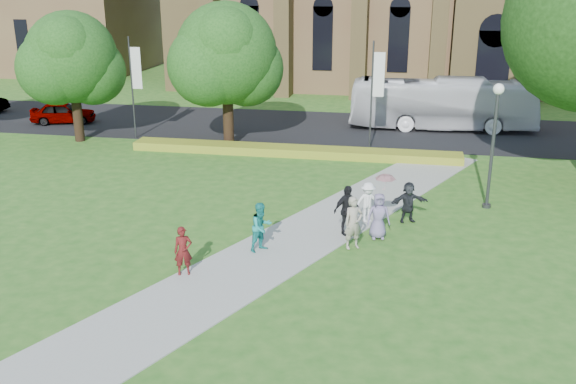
% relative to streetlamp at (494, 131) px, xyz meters
% --- Properties ---
extents(ground, '(160.00, 160.00, 0.00)m').
position_rel_streetlamp_xyz_m(ground, '(-7.50, -6.50, -3.30)').
color(ground, '#2A631D').
rests_on(ground, ground).
extents(road, '(160.00, 10.00, 0.02)m').
position_rel_streetlamp_xyz_m(road, '(-7.50, 13.50, -3.29)').
color(road, black).
rests_on(road, ground).
extents(footpath, '(15.58, 28.54, 0.04)m').
position_rel_streetlamp_xyz_m(footpath, '(-7.50, -5.50, -3.28)').
color(footpath, '#B2B2A8').
rests_on(footpath, ground).
extents(flower_hedge, '(18.00, 1.40, 0.45)m').
position_rel_streetlamp_xyz_m(flower_hedge, '(-9.50, 6.70, -3.07)').
color(flower_hedge, gold).
rests_on(flower_hedge, ground).
extents(streetlamp, '(0.44, 0.44, 5.24)m').
position_rel_streetlamp_xyz_m(streetlamp, '(0.00, 0.00, 0.00)').
color(streetlamp, '#38383D').
rests_on(streetlamp, ground).
extents(street_tree_0, '(5.20, 5.20, 7.50)m').
position_rel_streetlamp_xyz_m(street_tree_0, '(-22.50, 7.50, 1.58)').
color(street_tree_0, '#332114').
rests_on(street_tree_0, ground).
extents(street_tree_1, '(5.60, 5.60, 8.05)m').
position_rel_streetlamp_xyz_m(street_tree_1, '(-13.50, 8.00, 1.93)').
color(street_tree_1, '#332114').
rests_on(street_tree_1, ground).
extents(banner_pole_0, '(0.70, 0.10, 6.00)m').
position_rel_streetlamp_xyz_m(banner_pole_0, '(-5.39, 8.70, 0.09)').
color(banner_pole_0, '#38383D').
rests_on(banner_pole_0, ground).
extents(banner_pole_1, '(0.70, 0.10, 6.00)m').
position_rel_streetlamp_xyz_m(banner_pole_1, '(-19.39, 8.70, 0.09)').
color(banner_pole_1, '#38383D').
rests_on(banner_pole_1, ground).
extents(tour_coach, '(11.68, 3.28, 3.22)m').
position_rel_streetlamp_xyz_m(tour_coach, '(-1.39, 14.58, -1.67)').
color(tour_coach, white).
rests_on(tour_coach, road).
extents(car_0, '(4.40, 2.81, 1.39)m').
position_rel_streetlamp_xyz_m(car_0, '(-25.86, 11.71, -2.58)').
color(car_0, gray).
rests_on(car_0, road).
extents(pedestrian_0, '(0.70, 0.60, 1.64)m').
position_rel_streetlamp_xyz_m(pedestrian_0, '(-10.40, -8.52, -2.44)').
color(pedestrian_0, '#591514').
rests_on(pedestrian_0, footpath).
extents(pedestrian_1, '(1.07, 1.10, 1.78)m').
position_rel_streetlamp_xyz_m(pedestrian_1, '(-8.33, -6.20, -2.37)').
color(pedestrian_1, teal).
rests_on(pedestrian_1, footpath).
extents(pedestrian_2, '(1.18, 0.97, 1.60)m').
position_rel_streetlamp_xyz_m(pedestrian_2, '(-4.85, -2.62, -2.46)').
color(pedestrian_2, white).
rests_on(pedestrian_2, footpath).
extents(pedestrian_3, '(1.16, 1.08, 1.91)m').
position_rel_streetlamp_xyz_m(pedestrian_3, '(-5.54, -4.11, -2.30)').
color(pedestrian_3, black).
rests_on(pedestrian_3, footpath).
extents(pedestrian_4, '(0.95, 0.72, 1.74)m').
position_rel_streetlamp_xyz_m(pedestrian_4, '(-4.35, -4.29, -2.39)').
color(pedestrian_4, slate).
rests_on(pedestrian_4, footpath).
extents(pedestrian_5, '(1.58, 1.01, 1.63)m').
position_rel_streetlamp_xyz_m(pedestrian_5, '(-3.28, -2.39, -2.44)').
color(pedestrian_5, black).
rests_on(pedestrian_5, footpath).
extents(pedestrian_6, '(0.84, 0.76, 1.92)m').
position_rel_streetlamp_xyz_m(pedestrian_6, '(-5.17, -5.39, -2.30)').
color(pedestrian_6, '#9D9483').
rests_on(pedestrian_6, footpath).
extents(parasol, '(0.89, 0.89, 0.63)m').
position_rel_streetlamp_xyz_m(parasol, '(-4.17, -4.19, -1.20)').
color(parasol, '#F2AAAC').
rests_on(parasol, pedestrian_4).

